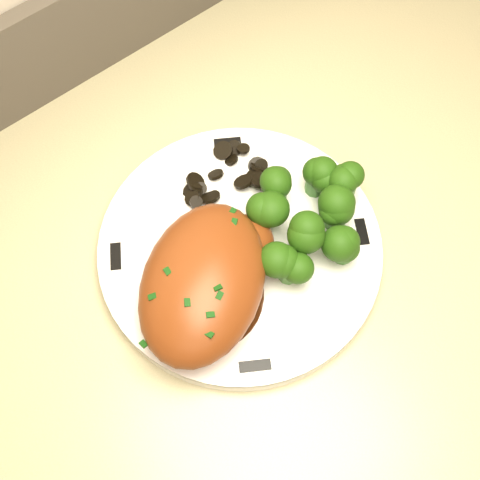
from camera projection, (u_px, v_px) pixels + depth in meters
plate at (240, 248)px, 0.61m from camera, size 0.37×0.37×0.02m
rim_accent_0 at (227, 142)px, 0.65m from camera, size 0.03×0.02×0.00m
rim_accent_1 at (116, 257)px, 0.59m from camera, size 0.02×0.03×0.00m
rim_accent_2 at (255, 366)px, 0.54m from camera, size 0.03×0.02×0.00m
rim_accent_3 at (362, 232)px, 0.60m from camera, size 0.02×0.03×0.00m
gravy_pool at (205, 295)px, 0.57m from camera, size 0.11×0.11×0.00m
chicken_breast at (208, 278)px, 0.55m from camera, size 0.20×0.19×0.06m
mushroom_pile at (226, 180)px, 0.62m from camera, size 0.08×0.06×0.02m
broccoli_florets at (310, 212)px, 0.58m from camera, size 0.13×0.12×0.05m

